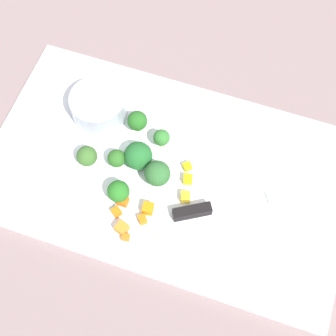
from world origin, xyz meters
The scene contains 20 objects.
ground_plane centered at (0.00, 0.00, 0.00)m, with size 4.00×4.00×0.00m, color gray.
cutting_board centered at (0.00, 0.00, 0.01)m, with size 0.55×0.32×0.01m, color white.
prep_bowl centered at (-0.14, 0.06, 0.03)m, with size 0.09×0.09×0.04m, color #B2B5C3.
chef_knife centered at (0.13, -0.01, 0.02)m, with size 0.28×0.18×0.02m.
carrot_dice_0 centered at (-0.05, -0.07, 0.02)m, with size 0.02×0.01×0.01m, color orange.
carrot_dice_1 centered at (-0.01, -0.07, 0.02)m, with size 0.02×0.02×0.02m, color orange.
carrot_dice_2 centered at (-0.05, -0.09, 0.02)m, with size 0.01×0.01×0.01m, color orange.
carrot_dice_3 centered at (-0.01, -0.09, 0.02)m, with size 0.01×0.01×0.01m, color orange.
carrot_dice_4 centered at (-0.03, -0.11, 0.02)m, with size 0.02×0.02×0.02m, color orange.
carrot_dice_5 centered at (-0.02, -0.12, 0.02)m, with size 0.01×0.01×0.01m, color orange.
pepper_dice_0 centered at (0.04, -0.03, 0.02)m, with size 0.01×0.01×0.01m, color yellow.
pepper_dice_1 centered at (0.03, 0.01, 0.02)m, with size 0.01×0.01×0.01m, color yellow.
pepper_dice_2 centered at (0.03, -0.01, 0.02)m, with size 0.01×0.01×0.01m, color yellow.
broccoli_floret_0 centered at (-0.05, -0.06, 0.03)m, with size 0.03×0.03×0.04m.
broccoli_floret_1 centered at (-0.05, 0.00, 0.03)m, with size 0.04×0.04×0.04m.
broccoli_floret_2 centered at (-0.08, -0.01, 0.03)m, with size 0.03×0.03×0.03m.
broccoli_floret_3 centered at (-0.02, 0.04, 0.03)m, with size 0.03×0.03×0.04m.
broccoli_floret_4 centered at (-0.07, 0.05, 0.04)m, with size 0.03×0.03×0.04m.
broccoli_floret_5 centered at (-0.12, -0.02, 0.03)m, with size 0.03×0.03×0.03m.
broccoli_floret_6 centered at (-0.01, -0.02, 0.04)m, with size 0.04×0.04×0.04m.
Camera 1 is at (0.10, -0.30, 0.70)m, focal length 53.22 mm.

